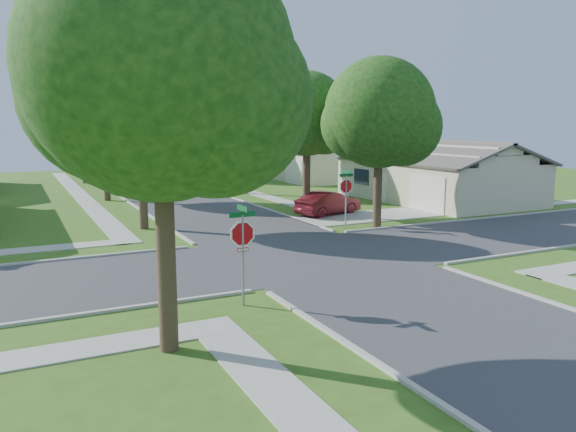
# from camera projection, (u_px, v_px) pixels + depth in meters

# --- Properties ---
(ground) EXTENTS (100.00, 100.00, 0.00)m
(ground) POSITION_uv_depth(u_px,v_px,m) (308.00, 256.00, 22.76)
(ground) COLOR #385918
(ground) RESTS_ON ground
(road_ns) EXTENTS (7.00, 100.00, 0.02)m
(road_ns) POSITION_uv_depth(u_px,v_px,m) (308.00, 256.00, 22.76)
(road_ns) COLOR #333335
(road_ns) RESTS_ON ground
(sidewalk_ne) EXTENTS (1.20, 40.00, 0.04)m
(sidewalk_ne) POSITION_uv_depth(u_px,v_px,m) (228.00, 186.00, 48.44)
(sidewalk_ne) COLOR #9E9B91
(sidewalk_ne) RESTS_ON ground
(sidewalk_nw) EXTENTS (1.20, 40.00, 0.04)m
(sidewalk_nw) POSITION_uv_depth(u_px,v_px,m) (79.00, 193.00, 43.13)
(sidewalk_nw) COLOR #9E9B91
(sidewalk_nw) RESTS_ON ground
(driveway) EXTENTS (8.80, 3.60, 0.05)m
(driveway) POSITION_uv_depth(u_px,v_px,m) (370.00, 216.00, 32.49)
(driveway) COLOR #9E9B91
(driveway) RESTS_ON ground
(stop_sign_sw) EXTENTS (1.05, 0.80, 2.98)m
(stop_sign_sw) POSITION_uv_depth(u_px,v_px,m) (243.00, 238.00, 16.23)
(stop_sign_sw) COLOR gray
(stop_sign_sw) RESTS_ON ground
(stop_sign_ne) EXTENTS (1.05, 0.80, 2.98)m
(stop_sign_ne) POSITION_uv_depth(u_px,v_px,m) (346.00, 189.00, 28.64)
(stop_sign_ne) COLOR gray
(stop_sign_ne) RESTS_ON ground
(tree_e_near) EXTENTS (4.97, 4.80, 8.28)m
(tree_e_near) POSITION_uv_depth(u_px,v_px,m) (308.00, 118.00, 31.89)
(tree_e_near) COLOR #38281C
(tree_e_near) RESTS_ON ground
(tree_e_mid) EXTENTS (5.59, 5.40, 9.21)m
(tree_e_mid) POSITION_uv_depth(u_px,v_px,m) (233.00, 111.00, 42.43)
(tree_e_mid) COLOR #38281C
(tree_e_mid) RESTS_ON ground
(tree_e_far) EXTENTS (5.17, 5.00, 8.72)m
(tree_e_far) POSITION_uv_depth(u_px,v_px,m) (185.00, 117.00, 53.98)
(tree_e_far) COLOR #38281C
(tree_e_far) RESTS_ON ground
(tree_w_near) EXTENTS (5.38, 5.20, 8.97)m
(tree_w_near) POSITION_uv_depth(u_px,v_px,m) (140.00, 107.00, 27.73)
(tree_w_near) COLOR #38281C
(tree_w_near) RESTS_ON ground
(tree_w_mid) EXTENTS (5.80, 5.60, 9.56)m
(tree_w_mid) POSITION_uv_depth(u_px,v_px,m) (104.00, 106.00, 38.29)
(tree_w_mid) COLOR #38281C
(tree_w_mid) RESTS_ON ground
(tree_w_far) EXTENTS (4.76, 4.60, 8.04)m
(tree_w_far) POSITION_uv_depth(u_px,v_px,m) (82.00, 122.00, 49.96)
(tree_w_far) COLOR #38281C
(tree_w_far) RESTS_ON ground
(tree_sw_corner) EXTENTS (6.21, 6.00, 9.55)m
(tree_sw_corner) POSITION_uv_depth(u_px,v_px,m) (163.00, 79.00, 12.32)
(tree_sw_corner) COLOR #38281C
(tree_sw_corner) RESTS_ON ground
(tree_ne_corner) EXTENTS (5.80, 5.60, 8.66)m
(tree_ne_corner) POSITION_uv_depth(u_px,v_px,m) (380.00, 118.00, 28.35)
(tree_ne_corner) COLOR #38281C
(tree_ne_corner) RESTS_ON ground
(house_ne_near) EXTENTS (8.42, 13.60, 4.23)m
(house_ne_near) POSITION_uv_depth(u_px,v_px,m) (435.00, 179.00, 39.22)
(house_ne_near) COLOR #B9B192
(house_ne_near) RESTS_ON ground
(house_ne_far) EXTENTS (8.42, 13.60, 4.23)m
(house_ne_far) POSITION_uv_depth(u_px,v_px,m) (312.00, 163.00, 55.16)
(house_ne_far) COLOR #B9B192
(house_ne_far) RESTS_ON ground
(car_driveway) EXTENTS (4.52, 2.70, 1.41)m
(car_driveway) POSITION_uv_depth(u_px,v_px,m) (328.00, 203.00, 32.97)
(car_driveway) COLOR #4F1014
(car_driveway) RESTS_ON ground
(car_curb_east) EXTENTS (2.49, 4.97, 1.62)m
(car_curb_east) POSITION_uv_depth(u_px,v_px,m) (194.00, 178.00, 47.52)
(car_curb_east) COLOR black
(car_curb_east) RESTS_ON ground
(car_curb_west) EXTENTS (2.28, 4.75, 1.33)m
(car_curb_west) POSITION_uv_depth(u_px,v_px,m) (124.00, 174.00, 52.57)
(car_curb_west) COLOR black
(car_curb_west) RESTS_ON ground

